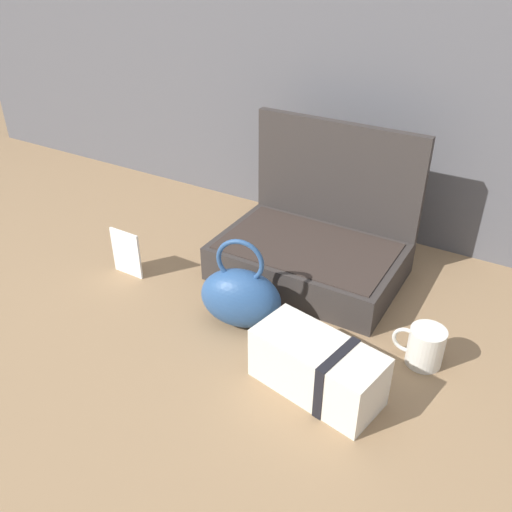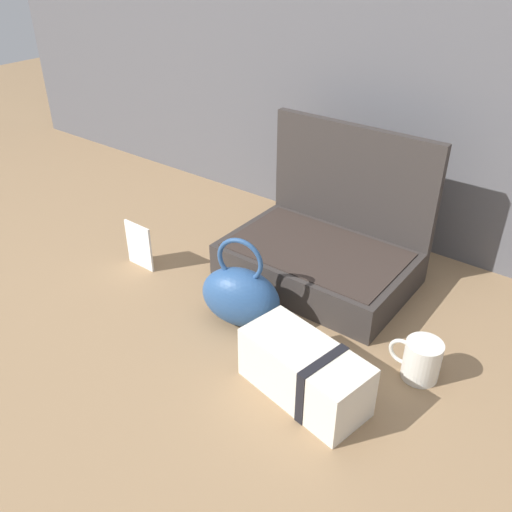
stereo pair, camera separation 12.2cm
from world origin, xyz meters
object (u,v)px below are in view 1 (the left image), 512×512
at_px(teal_pouch_handbag, 241,297).
at_px(info_card_left, 126,253).
at_px(coffee_mug, 425,346).
at_px(open_suitcase, 314,245).
at_px(cream_toiletry_bag, 319,368).

bearing_deg(teal_pouch_handbag, info_card_left, 176.03).
relative_size(teal_pouch_handbag, info_card_left, 1.76).
bearing_deg(coffee_mug, info_card_left, -175.74).
distance_m(open_suitcase, info_card_left, 0.51).
distance_m(open_suitcase, teal_pouch_handbag, 0.30).
relative_size(cream_toiletry_bag, coffee_mug, 2.51).
distance_m(coffee_mug, info_card_left, 0.80).
xyz_separation_m(teal_pouch_handbag, coffee_mug, (0.41, 0.09, -0.03)).
bearing_deg(cream_toiletry_bag, info_card_left, 168.08).
bearing_deg(cream_toiletry_bag, teal_pouch_handbag, 156.97).
bearing_deg(teal_pouch_handbag, open_suitcase, 80.74).
xyz_separation_m(open_suitcase, coffee_mug, (0.37, -0.21, -0.04)).
bearing_deg(info_card_left, coffee_mug, 5.14).
relative_size(teal_pouch_handbag, coffee_mug, 2.04).
bearing_deg(coffee_mug, open_suitcase, 150.06).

